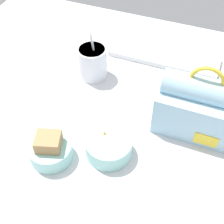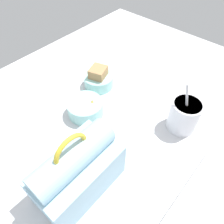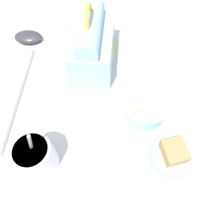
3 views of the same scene
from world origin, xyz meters
The scene contains 6 objects.
desk_surface centered at (0.00, 0.00, 1.00)cm, with size 140.00×110.00×2.00cm.
keyboard centered at (3.02, 31.46, 3.02)cm, with size 36.59×11.07×2.10cm.
lunch_bag centered at (18.40, 5.13, 9.73)cm, with size 21.37×12.70×20.80cm.
soup_cup centered at (-15.95, 14.95, 7.27)cm, with size 9.04×9.04×16.82cm.
bento_bowl_sandwich centered at (-12.94, -17.84, 4.94)cm, with size 10.79×10.79×7.89cm.
bento_bowl_snacks centered at (-0.37, -11.43, 4.63)cm, with size 11.67×11.67×5.91cm.
Camera 2 is at (30.62, 26.93, 56.79)cm, focal length 35.00 mm.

